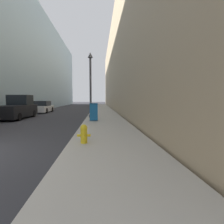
{
  "coord_description": "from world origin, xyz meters",
  "views": [
    {
      "loc": [
        4.8,
        -4.85,
        1.73
      ],
      "look_at": [
        6.39,
        17.09,
        0.09
      ],
      "focal_mm": 28.0,
      "sensor_mm": 36.0,
      "label": 1
    }
  ],
  "objects": [
    {
      "name": "trash_bin",
      "position": [
        4.38,
        8.15,
        0.79
      ],
      "size": [
        0.6,
        0.57,
        1.29
      ],
      "color": "#19609E",
      "rests_on": "sidewalk_right"
    },
    {
      "name": "building_left_glass",
      "position": [
        -10.35,
        26.0,
        8.28
      ],
      "size": [
        12.0,
        60.0,
        16.55
      ],
      "color": "#99B7C6",
      "rests_on": "ground"
    },
    {
      "name": "pickup_truck",
      "position": [
        -2.49,
        11.16,
        0.87
      ],
      "size": [
        2.02,
        5.01,
        2.11
      ],
      "color": "black",
      "rests_on": "ground"
    },
    {
      "name": "parked_sedan_near",
      "position": [
        -2.47,
        18.06,
        0.68
      ],
      "size": [
        1.89,
        4.33,
        1.48
      ],
      "color": "silver",
      "rests_on": "ground"
    },
    {
      "name": "fire_hydrant",
      "position": [
        4.23,
        1.45,
        0.49
      ],
      "size": [
        0.48,
        0.37,
        0.68
      ],
      "color": "yellow",
      "rests_on": "sidewalk_right"
    },
    {
      "name": "lamppost",
      "position": [
        4.05,
        10.36,
        3.28
      ],
      "size": [
        0.43,
        0.43,
        5.55
      ],
      "color": "#4C4C51",
      "rests_on": "sidewalk_right"
    },
    {
      "name": "sidewalk_right",
      "position": [
        5.24,
        18.0,
        0.06
      ],
      "size": [
        3.16,
        60.0,
        0.13
      ],
      "color": "#B7B2A8",
      "rests_on": "ground"
    },
    {
      "name": "building_right_stone",
      "position": [
        12.92,
        26.0,
        7.43
      ],
      "size": [
        12.0,
        60.0,
        14.86
      ],
      "color": "tan",
      "rests_on": "ground"
    }
  ]
}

